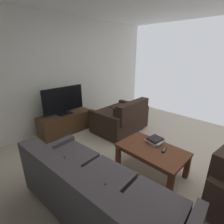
{
  "coord_description": "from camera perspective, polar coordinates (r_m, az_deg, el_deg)",
  "views": [
    {
      "loc": [
        -1.04,
        2.28,
        1.84
      ],
      "look_at": [
        0.68,
        0.56,
        0.94
      ],
      "focal_mm": 26.7,
      "sensor_mm": 36.0,
      "label": 1
    }
  ],
  "objects": [
    {
      "name": "book_stack",
      "position": [
        2.85,
        14.61,
        -9.35
      ],
      "size": [
        0.25,
        0.27,
        0.08
      ],
      "color": "silver",
      "rests_on": "coffee_table"
    },
    {
      "name": "coffee_table",
      "position": [
        2.74,
        13.48,
        -13.24
      ],
      "size": [
        1.01,
        0.63,
        0.42
      ],
      "color": "brown",
      "rests_on": "ground"
    },
    {
      "name": "flat_tv",
      "position": [
        3.92,
        -16.31,
        3.91
      ],
      "size": [
        0.2,
        0.97,
        0.63
      ],
      "color": "black",
      "rests_on": "tv_stand"
    },
    {
      "name": "sofa_main",
      "position": [
        2.06,
        -6.19,
        -26.1
      ],
      "size": [
        2.09,
        0.99,
        0.81
      ],
      "color": "black",
      "rests_on": "ground"
    },
    {
      "name": "tv_remote",
      "position": [
        2.7,
        17.4,
        -12.23
      ],
      "size": [
        0.09,
        0.17,
        0.02
      ],
      "color": "black",
      "rests_on": "coffee_table"
    },
    {
      "name": "ground_plane",
      "position": [
        3.11,
        17.19,
        -17.18
      ],
      "size": [
        5.35,
        5.05,
        0.01
      ],
      "primitive_type": "cube",
      "color": "beige"
    },
    {
      "name": "wall_right",
      "position": [
        4.39,
        -13.65,
        12.61
      ],
      "size": [
        0.12,
        5.05,
        2.59
      ],
      "primitive_type": "cube",
      "color": "white",
      "rests_on": "ground"
    },
    {
      "name": "tv_stand",
      "position": [
        4.1,
        -15.55,
        -3.59
      ],
      "size": [
        0.46,
        1.22,
        0.47
      ],
      "color": "#4C331E",
      "rests_on": "ground"
    },
    {
      "name": "loveseat_near",
      "position": [
        3.96,
        3.25,
        -1.97
      ],
      "size": [
        0.96,
        1.23,
        0.8
      ],
      "color": "black",
      "rests_on": "ground"
    }
  ]
}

